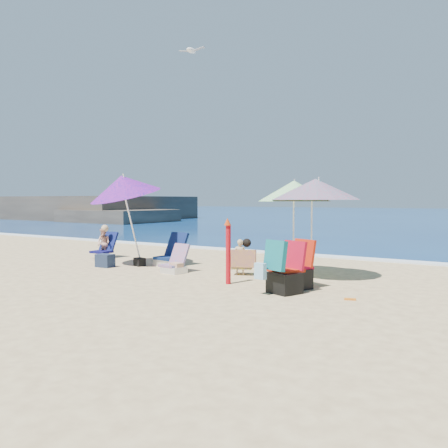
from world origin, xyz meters
The scene contains 19 objects.
ground centered at (0.00, 0.00, 0.00)m, with size 120.00×120.00×0.00m.
foam centered at (0.00, 5.10, 0.02)m, with size 120.00×0.50×0.04m.
headland centered at (-27.29, 19.73, 0.57)m, with size 20.50×11.50×2.60m.
umbrella_turquoise centered at (1.62, 1.51, 1.85)m, with size 2.42×2.42×2.10m.
umbrella_striped centered at (1.05, 1.72, 1.82)m, with size 1.61×1.61×2.09m.
umbrella_blue centered at (-3.08, 0.71, 1.98)m, with size 2.27×2.32×2.42m.
furled_umbrella centered at (0.46, -0.03, 0.71)m, with size 0.14×0.14×1.29m.
chair_navy centered at (-2.08, 1.29, 0.22)m, with size 0.68×0.79×0.82m.
chair_rainbow centered at (-1.30, 0.50, 0.17)m, with size 0.57×0.60×0.64m.
camp_chair_left centered at (1.76, 0.28, 0.27)m, with size 0.68×0.68×0.90m.
camp_chair_right centered at (1.76, -0.26, 0.34)m, with size 0.71×0.89×0.95m.
person_center centered at (0.14, 1.04, 0.38)m, with size 0.64×0.54×0.79m.
person_left centered at (-4.63, 1.48, 0.42)m, with size 0.54×0.68×0.93m.
bag_navy_a centered at (-3.27, 0.26, 0.16)m, with size 0.43×0.32×0.31m.
bag_black_a centered at (-2.68, 0.84, 0.10)m, with size 0.32×0.28×0.20m.
bag_tan centered at (-1.20, 0.44, 0.12)m, with size 0.31×0.25×0.23m.
bag_navy_b centered at (0.86, 1.43, 0.15)m, with size 0.46×0.40×0.29m.
orange_item centered at (2.92, -0.17, 0.01)m, with size 0.21×0.14×0.03m.
seagull centered at (-2.27, 2.44, 5.58)m, with size 0.77×0.36×0.13m.
Camera 1 is at (5.29, -7.60, 1.64)m, focal length 37.38 mm.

